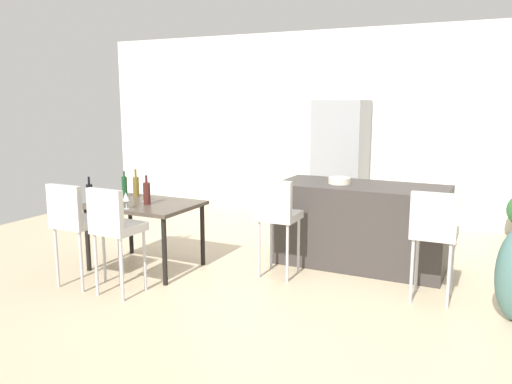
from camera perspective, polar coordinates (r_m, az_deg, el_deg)
name	(u,v)px	position (r m, az deg, el deg)	size (l,w,h in m)	color
ground_plane	(312,281)	(5.45, 6.18, -9.78)	(10.00, 10.00, 0.00)	#C6B28E
back_wall	(384,126)	(8.07, 13.92, 7.06)	(10.00, 0.12, 2.90)	silver
kitchen_island	(361,225)	(5.94, 11.47, -3.59)	(1.86, 0.83, 0.92)	#383330
bar_chair_left	(277,212)	(5.37, 2.33, -2.26)	(0.41, 0.41, 1.05)	beige
bar_chair_middle	(434,229)	(4.96, 19.03, -3.86)	(0.41, 0.41, 1.05)	beige
dining_table	(145,210)	(5.79, -12.15, -1.91)	(1.14, 0.84, 0.74)	#4C4238
dining_chair_near	(74,219)	(5.39, -19.45, -2.79)	(0.40, 0.40, 1.05)	beige
dining_chair_far	(114,224)	(5.04, -15.37, -3.45)	(0.41, 0.41, 1.05)	beige
wine_bottle_inner	(147,193)	(5.65, -11.95, -0.10)	(0.08, 0.08, 0.32)	#471E19
wine_bottle_left	(136,186)	(6.15, -13.09, 0.65)	(0.07, 0.07, 0.32)	brown
wine_bottle_end	(90,194)	(5.82, -17.87, -0.18)	(0.07, 0.07, 0.30)	black
wine_bottle_corner	(125,186)	(6.18, -14.29, 0.64)	(0.06, 0.06, 0.30)	#194723
wine_glass_middle	(126,197)	(5.48, -14.15, -0.54)	(0.07, 0.07, 0.17)	silver
wine_glass_right	(145,190)	(5.83, -12.18, 0.19)	(0.07, 0.07, 0.17)	silver
refrigerator	(340,162)	(7.83, 9.29, 3.24)	(0.72, 0.68, 1.84)	#939699
fruit_bowl	(339,181)	(5.87, 9.18, 1.25)	(0.25, 0.25, 0.07)	beige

